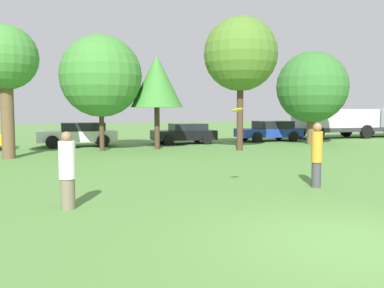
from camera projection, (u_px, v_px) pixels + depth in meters
The scene contains 13 objects.
ground_plane at pixel (353, 244), 6.58m from camera, with size 120.00×120.00×0.00m, color #54843D.
person_thrower at pixel (67, 171), 8.82m from camera, with size 0.35×0.35×1.65m.
person_catcher at pixel (317, 154), 11.28m from camera, with size 0.30×0.30×1.76m.
frisbee at pixel (237, 110), 10.30m from camera, with size 0.29×0.28×0.12m.
tree_1 at pixel (5, 60), 17.65m from camera, with size 2.73×2.73×5.68m.
tree_2 at pixel (101, 76), 21.03m from camera, with size 4.13×4.13×5.85m.
tree_3 at pixel (157, 82), 21.98m from camera, with size 2.76×2.76×4.97m.
tree_4 at pixel (241, 54), 21.19m from camera, with size 3.76×3.76×6.81m.
tree_5 at pixel (312, 87), 25.23m from camera, with size 4.28×4.28×5.60m.
parked_car_white at pixel (79, 134), 23.65m from camera, with size 4.41×2.10×1.36m.
parked_car_black at pixel (185, 133), 25.67m from camera, with size 3.92×2.18×1.24m.
parked_car_blue at pixel (270, 131), 27.85m from camera, with size 4.37×2.27×1.34m.
delivery_truck_silver at pixel (336, 121), 30.64m from camera, with size 6.79×2.77×2.13m.
Camera 1 is at (-4.76, -5.01, 2.12)m, focal length 39.06 mm.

